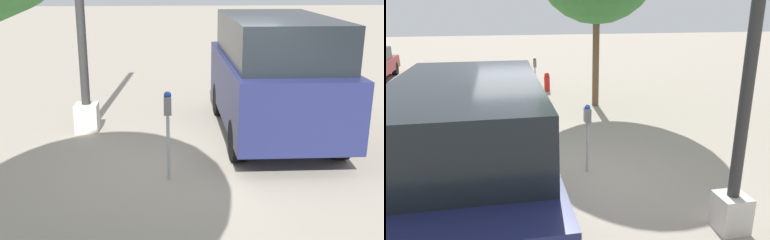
# 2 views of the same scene
# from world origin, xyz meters

# --- Properties ---
(ground_plane) EXTENTS (80.00, 80.00, 0.00)m
(ground_plane) POSITION_xyz_m (0.00, 0.00, 0.00)
(ground_plane) COLOR gray
(parking_meter_near) EXTENTS (0.20, 0.11, 1.36)m
(parking_meter_near) POSITION_xyz_m (-0.68, 0.70, 1.00)
(parking_meter_near) COLOR #9E9EA3
(parking_meter_near) RESTS_ON ground
(parking_meter_far) EXTENTS (0.20, 0.11, 1.31)m
(parking_meter_far) POSITION_xyz_m (-8.06, 0.42, 0.97)
(parking_meter_far) COLOR #9E9EA3
(parking_meter_far) RESTS_ON ground
(lamp_post) EXTENTS (0.44, 0.44, 5.71)m
(lamp_post) POSITION_xyz_m (1.73, 2.26, 1.91)
(lamp_post) COLOR beige
(lamp_post) RESTS_ON ground
(parked_van) EXTENTS (4.42, 1.98, 2.25)m
(parked_van) POSITION_xyz_m (1.32, -1.31, 1.21)
(parked_van) COLOR navy
(parked_van) RESTS_ON ground
(fire_hydrant) EXTENTS (0.22, 0.22, 0.72)m
(fire_hydrant) POSITION_xyz_m (-8.25, 0.89, 0.36)
(fire_hydrant) COLOR red
(fire_hydrant) RESTS_ON ground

